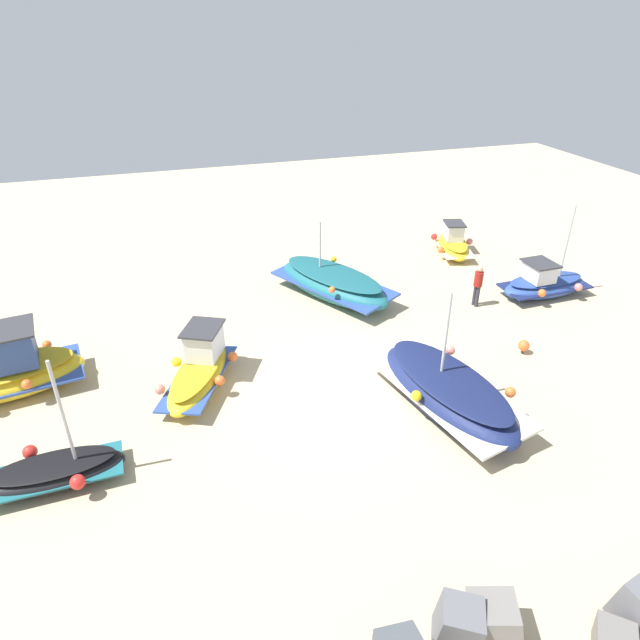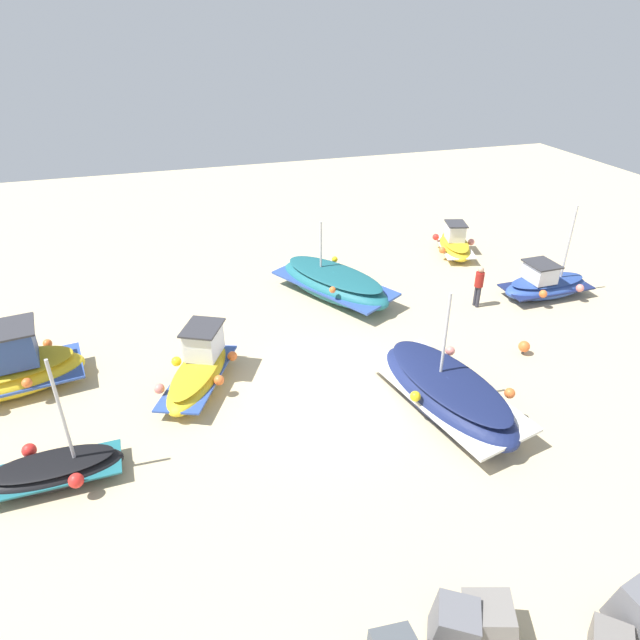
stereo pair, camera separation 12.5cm
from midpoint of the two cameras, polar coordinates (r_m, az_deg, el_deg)
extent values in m
plane|color=#C6B289|center=(16.31, 1.68, -7.40)|extent=(55.62, 55.62, 0.00)
ellipsoid|color=black|center=(14.78, -25.61, -13.98)|extent=(3.20, 1.32, 0.62)
cube|color=#1E6670|center=(14.76, -25.64, -13.89)|extent=(3.08, 1.36, 0.07)
ellipsoid|color=black|center=(14.62, -25.83, -13.25)|extent=(2.82, 1.16, 0.12)
cylinder|color=#B7B7BC|center=(13.68, -25.02, -8.53)|extent=(0.08, 0.08, 2.74)
sphere|color=red|center=(13.99, -23.70, -14.98)|extent=(0.34, 0.34, 0.34)
sphere|color=red|center=(15.32, -27.68, -11.87)|extent=(0.34, 0.34, 0.34)
ellipsoid|color=#1E6670|center=(21.34, 1.59, 3.72)|extent=(4.19, 5.56, 1.15)
cube|color=#2D4C9E|center=(21.32, 1.59, 3.84)|extent=(4.11, 5.39, 0.18)
ellipsoid|color=#1A565F|center=(21.15, 1.60, 4.80)|extent=(3.65, 4.88, 0.25)
cylinder|color=#B7B7BC|center=(21.20, 0.26, 7.80)|extent=(0.08, 0.08, 1.83)
sphere|color=yellow|center=(22.42, 1.70, 6.30)|extent=(0.24, 0.24, 0.24)
sphere|color=orange|center=(19.90, 1.49, 3.14)|extent=(0.24, 0.24, 0.24)
ellipsoid|color=navy|center=(15.73, 13.16, -7.41)|extent=(2.98, 5.40, 1.18)
cube|color=white|center=(15.70, 13.18, -7.25)|extent=(2.97, 5.21, 0.19)
ellipsoid|color=#151E45|center=(15.47, 13.35, -6.06)|extent=(2.59, 4.75, 0.26)
cylinder|color=#B7B7BC|center=(14.97, 13.12, -1.39)|extent=(0.08, 0.08, 2.42)
sphere|color=#EA7F75|center=(16.86, 13.52, -3.12)|extent=(0.29, 0.29, 0.29)
sphere|color=yellow|center=(14.95, 10.08, -7.79)|extent=(0.29, 0.29, 0.29)
sphere|color=orange|center=(15.53, 19.27, -7.17)|extent=(0.29, 0.29, 0.29)
ellipsoid|color=gold|center=(18.44, -29.58, -5.23)|extent=(4.57, 2.46, 1.04)
cube|color=#2D4C9E|center=(18.42, -29.62, -5.11)|extent=(4.40, 2.45, 0.20)
ellipsoid|color=gold|center=(18.25, -29.88, -4.23)|extent=(4.01, 2.12, 0.26)
cube|color=#2D4784|center=(17.92, -29.42, -2.42)|extent=(1.56, 1.44, 1.06)
cube|color=#333338|center=(17.67, -29.85, -0.88)|extent=(1.81, 1.68, 0.06)
sphere|color=#EA7F75|center=(19.12, -29.83, -2.72)|extent=(0.28, 0.28, 0.28)
sphere|color=orange|center=(17.37, -27.89, -5.77)|extent=(0.28, 0.28, 0.28)
sphere|color=orange|center=(19.05, -26.21, -2.20)|extent=(0.28, 0.28, 0.28)
ellipsoid|color=#2D4C9E|center=(23.21, 22.49, 3.13)|extent=(3.62, 1.51, 0.75)
cube|color=navy|center=(23.20, 22.50, 3.21)|extent=(3.48, 1.55, 0.08)
ellipsoid|color=navy|center=(23.09, 22.63, 3.81)|extent=(3.19, 1.32, 0.13)
cube|color=silver|center=(22.68, 22.00, 4.58)|extent=(0.92, 1.07, 0.66)
cube|color=#333338|center=(22.54, 22.17, 5.41)|extent=(1.07, 1.24, 0.06)
cylinder|color=#B7B7BC|center=(22.95, 24.52, 7.32)|extent=(0.08, 0.08, 2.85)
sphere|color=#EA7F75|center=(23.13, 25.45, 3.00)|extent=(0.30, 0.30, 0.30)
sphere|color=red|center=(23.70, 21.34, 4.40)|extent=(0.30, 0.30, 0.30)
sphere|color=orange|center=(22.04, 22.25, 2.52)|extent=(0.30, 0.30, 0.30)
ellipsoid|color=gold|center=(16.64, -12.29, -5.83)|extent=(2.82, 3.81, 0.80)
cube|color=#2D4C9E|center=(16.62, -12.30, -5.72)|extent=(2.76, 3.68, 0.15)
ellipsoid|color=gold|center=(16.47, -12.40, -4.98)|extent=(2.45, 3.34, 0.20)
cube|color=silver|center=(16.75, -11.74, -2.21)|extent=(1.29, 1.39, 0.89)
cube|color=#333338|center=(16.51, -11.91, -0.80)|extent=(1.50, 1.61, 0.06)
sphere|color=#EA7F75|center=(16.12, -16.09, -6.84)|extent=(0.30, 0.30, 0.30)
sphere|color=orange|center=(16.03, -10.18, -6.16)|extent=(0.30, 0.30, 0.30)
sphere|color=yellow|center=(17.00, -14.44, -4.18)|extent=(0.30, 0.30, 0.30)
sphere|color=orange|center=(17.00, -8.85, -3.71)|extent=(0.30, 0.30, 0.30)
ellipsoid|color=gold|center=(26.14, 13.88, 7.31)|extent=(2.04, 3.27, 0.68)
cube|color=white|center=(26.13, 13.89, 7.37)|extent=(2.04, 3.16, 0.10)
ellipsoid|color=gold|center=(26.04, 13.95, 7.85)|extent=(1.78, 2.87, 0.14)
cube|color=white|center=(26.07, 13.97, 8.84)|extent=(0.97, 1.12, 0.72)
cube|color=#333338|center=(25.94, 14.07, 9.65)|extent=(1.13, 1.29, 0.06)
sphere|color=orange|center=(25.26, 12.68, 7.08)|extent=(0.30, 0.30, 0.30)
sphere|color=#EA7F75|center=(26.25, 15.52, 7.78)|extent=(0.30, 0.30, 0.30)
sphere|color=red|center=(26.51, 12.03, 8.40)|extent=(0.30, 0.30, 0.30)
cylinder|color=#2D2D38|center=(21.46, 16.23, 2.29)|extent=(0.14, 0.14, 0.83)
cylinder|color=#2D2D38|center=(21.57, 15.97, 2.47)|extent=(0.14, 0.14, 0.83)
cylinder|color=maroon|center=(21.22, 16.35, 4.05)|extent=(0.32, 0.32, 0.56)
sphere|color=tan|center=(21.06, 16.50, 5.01)|extent=(0.22, 0.22, 0.22)
cube|color=slate|center=(11.33, 17.51, -27.94)|extent=(1.19, 1.23, 1.13)
cube|color=slate|center=(11.12, 14.00, -28.39)|extent=(1.01, 1.03, 1.11)
cylinder|color=#3F3F42|center=(19.13, 20.43, -3.19)|extent=(0.08, 0.08, 0.11)
sphere|color=orange|center=(19.01, 20.56, -2.58)|extent=(0.37, 0.37, 0.37)
camera|label=1|loc=(0.06, -89.80, 0.11)|focal=30.91mm
camera|label=2|loc=(0.06, 90.20, -0.11)|focal=30.91mm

